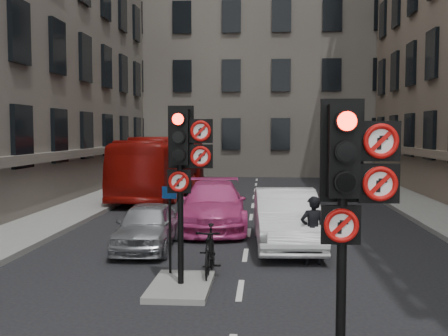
# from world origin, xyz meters

# --- Properties ---
(pavement_left) EXTENTS (3.00, 50.00, 0.16)m
(pavement_left) POSITION_xyz_m (-7.20, 12.00, 0.08)
(pavement_left) COLOR gray
(pavement_left) RESTS_ON ground
(centre_island) EXTENTS (1.20, 2.00, 0.12)m
(centre_island) POSITION_xyz_m (-1.20, 5.00, 0.06)
(centre_island) COLOR gray
(centre_island) RESTS_ON ground
(building_far) EXTENTS (30.00, 14.00, 20.00)m
(building_far) POSITION_xyz_m (0.00, 38.00, 10.00)
(building_far) COLOR slate
(building_far) RESTS_ON ground
(signal_near) EXTENTS (0.91, 0.40, 3.58)m
(signal_near) POSITION_xyz_m (1.49, 0.99, 2.58)
(signal_near) COLOR black
(signal_near) RESTS_ON ground
(signal_far) EXTENTS (0.91, 0.40, 3.58)m
(signal_far) POSITION_xyz_m (-1.11, 4.99, 2.70)
(signal_far) COLOR black
(signal_far) RESTS_ON centre_island
(car_silver) EXTENTS (1.60, 3.71, 1.25)m
(car_silver) POSITION_xyz_m (-2.69, 8.55, 0.62)
(car_silver) COLOR #9C9FA4
(car_silver) RESTS_ON ground
(car_white) EXTENTS (1.90, 4.83, 1.57)m
(car_white) POSITION_xyz_m (1.09, 9.15, 0.78)
(car_white) COLOR silver
(car_white) RESTS_ON ground
(car_pink) EXTENTS (2.52, 5.35, 1.51)m
(car_pink) POSITION_xyz_m (-1.20, 11.74, 0.75)
(car_pink) COLOR #D03D86
(car_pink) RESTS_ON ground
(bus_red) EXTENTS (2.86, 10.56, 2.92)m
(bus_red) POSITION_xyz_m (-4.50, 20.09, 1.46)
(bus_red) COLOR maroon
(bus_red) RESTS_ON ground
(motorcycle) EXTENTS (0.55, 1.85, 1.11)m
(motorcycle) POSITION_xyz_m (-0.71, 6.00, 0.56)
(motorcycle) COLOR black
(motorcycle) RESTS_ON ground
(motorcyclist) EXTENTS (0.67, 0.52, 1.65)m
(motorcyclist) POSITION_xyz_m (1.63, 7.14, 0.83)
(motorcyclist) COLOR black
(motorcyclist) RESTS_ON ground
(info_sign) EXTENTS (0.32, 0.12, 1.89)m
(info_sign) POSITION_xyz_m (-1.55, 5.73, 1.34)
(info_sign) COLOR black
(info_sign) RESTS_ON centre_island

